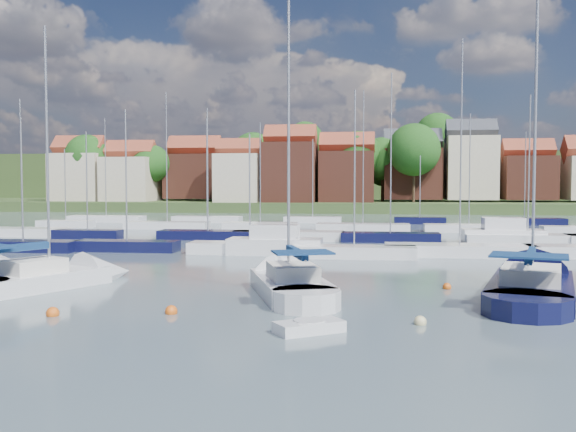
# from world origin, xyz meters

# --- Properties ---
(ground) EXTENTS (260.00, 260.00, 0.00)m
(ground) POSITION_xyz_m (0.00, 40.00, 0.00)
(ground) COLOR #495C64
(ground) RESTS_ON ground
(sailboat_left) EXTENTS (7.16, 10.70, 14.39)m
(sailboat_left) POSITION_xyz_m (-14.13, 4.12, 0.36)
(sailboat_left) COLOR silver
(sailboat_left) RESTS_ON ground
(sailboat_centre) EXTENTS (6.33, 11.55, 15.23)m
(sailboat_centre) POSITION_xyz_m (-2.31, 4.17, 0.36)
(sailboat_centre) COLOR silver
(sailboat_centre) RESTS_ON ground
(sailboat_navy) EXTENTS (7.03, 14.02, 18.67)m
(sailboat_navy) POSITION_xyz_m (9.80, 5.38, 0.35)
(sailboat_navy) COLOR black
(sailboat_navy) RESTS_ON ground
(tender) EXTENTS (2.67, 2.31, 0.53)m
(tender) POSITION_xyz_m (-0.24, -4.57, 0.20)
(tender) COLOR silver
(tender) RESTS_ON ground
(buoy_b) EXTENTS (0.53, 0.53, 0.53)m
(buoy_b) POSITION_xyz_m (-10.78, -3.11, 0.00)
(buoy_b) COLOR #D85914
(buoy_b) RESTS_ON ground
(buoy_c) EXTENTS (0.51, 0.51, 0.51)m
(buoy_c) POSITION_xyz_m (-6.17, -2.06, 0.00)
(buoy_c) COLOR #D85914
(buoy_c) RESTS_ON ground
(buoy_d) EXTENTS (0.48, 0.48, 0.48)m
(buoy_d) POSITION_xyz_m (3.80, -2.72, 0.00)
(buoy_d) COLOR beige
(buoy_d) RESTS_ON ground
(buoy_e) EXTENTS (0.43, 0.43, 0.43)m
(buoy_e) POSITION_xyz_m (5.71, 5.72, 0.00)
(buoy_e) COLOR #D85914
(buoy_e) RESTS_ON ground
(marina_field) EXTENTS (79.62, 41.41, 15.93)m
(marina_field) POSITION_xyz_m (1.91, 35.15, 0.43)
(marina_field) COLOR silver
(marina_field) RESTS_ON ground
(far_shore_town) EXTENTS (212.46, 90.00, 22.27)m
(far_shore_town) POSITION_xyz_m (2.23, 132.67, 4.61)
(far_shore_town) COLOR #3A5028
(far_shore_town) RESTS_ON ground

